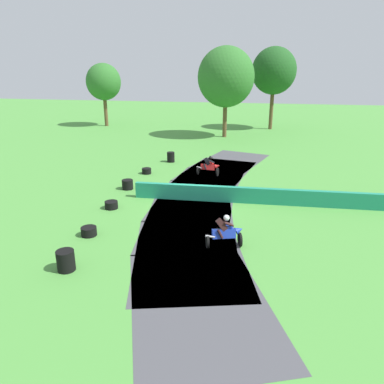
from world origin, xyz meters
name	(u,v)px	position (x,y,z in m)	size (l,w,h in m)	color
ground_plane	(195,200)	(0.00, 0.00, 0.00)	(120.00, 120.00, 0.00)	#4C933D
track_asphalt	(207,201)	(0.71, 0.03, 0.00)	(7.57, 27.07, 0.01)	#47474C
safety_barrier	(279,197)	(4.73, 0.17, 0.45)	(0.30, 16.38, 0.90)	#1E8466
motorcycle_lead_red	(209,166)	(0.06, 5.25, 0.64)	(1.71, 0.87, 1.43)	black
motorcycle_chase_blue	(225,232)	(2.33, -5.34, 0.64)	(1.68, 1.14, 1.43)	black
tire_stack_near	(171,157)	(-3.50, 8.37, 0.40)	(0.60, 0.60, 0.80)	black
tire_stack_mid_a	(147,171)	(-4.38, 4.73, 0.20)	(0.66, 0.66, 0.40)	black
tire_stack_mid_b	(128,184)	(-4.47, 1.15, 0.30)	(0.68, 0.68, 0.60)	black
tire_stack_far	(111,205)	(-4.17, -2.16, 0.20)	(0.70, 0.70, 0.40)	black
tire_stack_extra_a	(89,231)	(-3.84, -5.52, 0.20)	(0.71, 0.71, 0.40)	black
tire_stack_extra_b	(66,261)	(-3.32, -8.48, 0.40)	(0.67, 0.67, 0.80)	black
tree_far_left	(104,82)	(-16.27, 25.20, 5.42)	(4.28, 4.28, 7.70)	brown
tree_far_right	(226,77)	(-0.50, 20.31, 6.22)	(5.88, 5.88, 9.32)	brown
tree_mid_rise	(274,71)	(4.44, 26.66, 6.77)	(5.17, 5.17, 9.51)	brown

